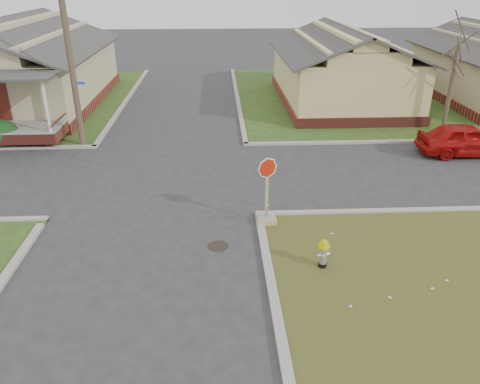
{
  "coord_description": "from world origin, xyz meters",
  "views": [
    {
      "loc": [
        2.27,
        -12.7,
        7.57
      ],
      "look_at": [
        2.95,
        1.0,
        1.1
      ],
      "focal_mm": 35.0,
      "sensor_mm": 36.0,
      "label": 1
    }
  ],
  "objects_px": {
    "utility_pole": "(68,45)",
    "stop_sign": "(266,208)",
    "fire_hydrant": "(323,252)",
    "red_sedan": "(466,140)"
  },
  "relations": [
    {
      "from": "red_sedan",
      "to": "utility_pole",
      "type": "bearing_deg",
      "value": 85.15
    },
    {
      "from": "utility_pole",
      "to": "red_sedan",
      "type": "bearing_deg",
      "value": -6.63
    },
    {
      "from": "utility_pole",
      "to": "stop_sign",
      "type": "xyz_separation_m",
      "value": [
        8.01,
        -8.02,
        -4.12
      ]
    },
    {
      "from": "fire_hydrant",
      "to": "red_sedan",
      "type": "xyz_separation_m",
      "value": [
        8.34,
        8.64,
        0.19
      ]
    },
    {
      "from": "stop_sign",
      "to": "red_sedan",
      "type": "xyz_separation_m",
      "value": [
        9.66,
        5.96,
        0.18
      ]
    },
    {
      "from": "utility_pole",
      "to": "fire_hydrant",
      "type": "bearing_deg",
      "value": -48.9
    },
    {
      "from": "utility_pole",
      "to": "red_sedan",
      "type": "height_order",
      "value": "utility_pole"
    },
    {
      "from": "stop_sign",
      "to": "red_sedan",
      "type": "bearing_deg",
      "value": 27.99
    },
    {
      "from": "fire_hydrant",
      "to": "red_sedan",
      "type": "bearing_deg",
      "value": 29.58
    },
    {
      "from": "fire_hydrant",
      "to": "red_sedan",
      "type": "height_order",
      "value": "red_sedan"
    }
  ]
}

